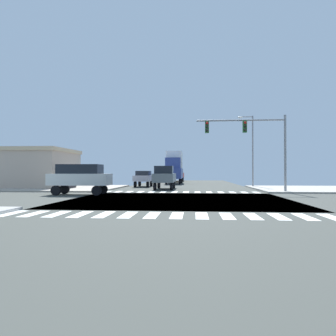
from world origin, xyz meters
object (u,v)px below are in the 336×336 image
object	(u,v)px
street_lamp	(251,145)
suv_outer_2	(177,174)
bank_building	(20,168)
box_truck_middle_1	(174,167)
suv_leading_1	(80,177)
sedan_trailing_3	(144,177)
traffic_signal_mast	(250,135)
pickup_crossing_2	(165,177)
pickup_farside_1	(178,174)

from	to	relation	value
street_lamp	suv_outer_2	xyz separation A→B (m)	(-9.39, 17.77, -3.48)
bank_building	box_truck_middle_1	xyz separation A→B (m)	(16.35, 13.35, 0.41)
suv_leading_1	suv_outer_2	bearing A→B (deg)	169.18
street_lamp	suv_outer_2	bearing A→B (deg)	117.86
suv_outer_2	sedan_trailing_3	bearing A→B (deg)	80.21
traffic_signal_mast	bank_building	xyz separation A→B (m)	(-24.07, 6.06, -2.75)
suv_leading_1	pickup_crossing_2	bearing A→B (deg)	143.52
pickup_crossing_2	suv_outer_2	world-z (taller)	pickup_crossing_2
sedan_trailing_3	box_truck_middle_1	bearing A→B (deg)	-106.77
box_truck_middle_1	bank_building	bearing A→B (deg)	39.23
pickup_farside_1	suv_outer_2	bearing A→B (deg)	90.00
traffic_signal_mast	sedan_trailing_3	bearing A→B (deg)	138.58
pickup_farside_1	sedan_trailing_3	bearing A→B (deg)	82.66
bank_building	traffic_signal_mast	bearing A→B (deg)	-14.13
traffic_signal_mast	street_lamp	distance (m)	9.23
pickup_farside_1	traffic_signal_mast	bearing A→B (deg)	103.26
pickup_crossing_2	bank_building	bearing A→B (deg)	-6.28
street_lamp	bank_building	xyz separation A→B (m)	(-25.75, -3.01, -2.72)
street_lamp	sedan_trailing_3	size ratio (longest dim) A/B	1.90
street_lamp	suv_leading_1	bearing A→B (deg)	-140.17
sedan_trailing_3	suv_outer_2	xyz separation A→B (m)	(3.00, 17.39, 0.28)
traffic_signal_mast	street_lamp	size ratio (longest dim) A/B	0.93
suv_leading_1	box_truck_middle_1	distance (m)	23.78
pickup_crossing_2	suv_outer_2	distance (m)	22.58
street_lamp	suv_leading_1	distance (m)	20.11
bank_building	box_truck_middle_1	world-z (taller)	box_truck_middle_1
suv_leading_1	box_truck_middle_1	xyz separation A→B (m)	(5.82, 23.02, 1.17)
street_lamp	pickup_farside_1	distance (m)	25.73
traffic_signal_mast	box_truck_middle_1	size ratio (longest dim) A/B	1.05
traffic_signal_mast	suv_outer_2	size ratio (longest dim) A/B	1.65
pickup_crossing_2	sedan_trailing_3	world-z (taller)	pickup_crossing_2
street_lamp	sedan_trailing_3	xyz separation A→B (m)	(-12.39, 0.38, -3.75)
pickup_farside_1	suv_leading_1	size ratio (longest dim) A/B	1.11
sedan_trailing_3	suv_leading_1	bearing A→B (deg)	77.82
box_truck_middle_1	suv_leading_1	bearing A→B (deg)	75.81
sedan_trailing_3	suv_outer_2	bearing A→B (deg)	-99.79
suv_leading_1	box_truck_middle_1	world-z (taller)	box_truck_middle_1
pickup_farside_1	bank_building	bearing A→B (deg)	58.51
suv_leading_1	sedan_trailing_3	size ratio (longest dim) A/B	1.07
pickup_crossing_2	suv_outer_2	xyz separation A→B (m)	(0.00, 22.58, 0.10)
pickup_crossing_2	suv_leading_1	size ratio (longest dim) A/B	1.11
traffic_signal_mast	pickup_crossing_2	distance (m)	9.52
traffic_signal_mast	box_truck_middle_1	bearing A→B (deg)	111.68
suv_leading_1	sedan_trailing_3	distance (m)	13.37
bank_building	sedan_trailing_3	distance (m)	13.82
bank_building	suv_leading_1	distance (m)	14.32
traffic_signal_mast	street_lamp	bearing A→B (deg)	79.55
street_lamp	suv_leading_1	world-z (taller)	street_lamp
box_truck_middle_1	suv_outer_2	world-z (taller)	box_truck_middle_1
pickup_farside_1	pickup_crossing_2	xyz separation A→B (m)	(0.00, -28.50, 0.00)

